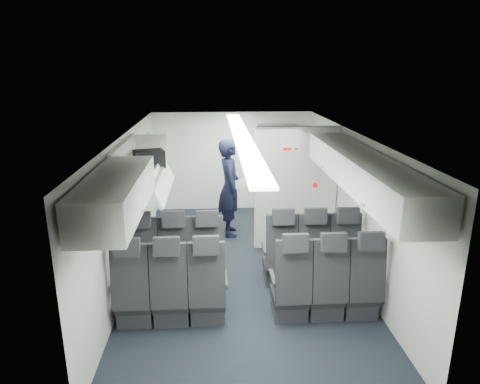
{
  "coord_description": "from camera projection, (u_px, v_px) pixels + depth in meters",
  "views": [
    {
      "loc": [
        -0.42,
        -6.16,
        3.11
      ],
      "look_at": [
        0.0,
        0.4,
        1.15
      ],
      "focal_mm": 32.0,
      "sensor_mm": 36.0,
      "label": 1
    }
  ],
  "objects": [
    {
      "name": "papers",
      "position": [
        240.0,
        183.0,
        7.88
      ],
      "size": [
        0.22,
        0.05,
        0.15
      ],
      "primitive_type": "cube",
      "rotation": [
        0.0,
        0.0,
        0.12
      ],
      "color": "white",
      "rests_on": "flight_attendant"
    },
    {
      "name": "carry_on_bag",
      "position": [
        149.0,
        159.0,
        6.26
      ],
      "size": [
        0.5,
        0.42,
        0.26
      ],
      "primitive_type": "cube",
      "rotation": [
        0.0,
        0.0,
        0.33
      ],
      "color": "black",
      "rests_on": "overhead_bin_left_front_open"
    },
    {
      "name": "galley_unit",
      "position": [
        277.0,
        169.0,
        9.19
      ],
      "size": [
        0.85,
        0.52,
        1.9
      ],
      "color": "#939399",
      "rests_on": "cabin_shell"
    },
    {
      "name": "overhead_bin_right_front",
      "position": [
        340.0,
        156.0,
        6.12
      ],
      "size": [
        0.53,
        1.7,
        0.4
      ],
      "color": "white",
      "rests_on": "cabin_shell"
    },
    {
      "name": "overhead_bin_left_front_open",
      "position": [
        140.0,
        167.0,
        5.98
      ],
      "size": [
        0.64,
        1.7,
        0.72
      ],
      "color": "#9E9E93",
      "rests_on": "cabin_shell"
    },
    {
      "name": "overhead_bin_left_rear",
      "position": [
        116.0,
        195.0,
        4.27
      ],
      "size": [
        0.53,
        1.8,
        0.4
      ],
      "color": "white",
      "rests_on": "cabin_shell"
    },
    {
      "name": "seat_row_front",
      "position": [
        244.0,
        260.0,
        6.17
      ],
      "size": [
        3.33,
        0.56,
        1.24
      ],
      "color": "black",
      "rests_on": "cabin_shell"
    },
    {
      "name": "boarding_door",
      "position": [
        148.0,
        186.0,
        7.91
      ],
      "size": [
        0.12,
        1.27,
        1.86
      ],
      "color": "silver",
      "rests_on": "cabin_shell"
    },
    {
      "name": "seat_row_mid",
      "position": [
        249.0,
        291.0,
        5.31
      ],
      "size": [
        3.33,
        0.56,
        1.24
      ],
      "color": "black",
      "rests_on": "cabin_shell"
    },
    {
      "name": "bulkhead_partition",
      "position": [
        296.0,
        188.0,
        7.32
      ],
      "size": [
        1.4,
        0.15,
        2.13
      ],
      "color": "silver",
      "rests_on": "cabin_shell"
    },
    {
      "name": "flight_attendant",
      "position": [
        230.0,
        188.0,
        7.94
      ],
      "size": [
        0.47,
        0.69,
        1.83
      ],
      "primitive_type": "imported",
      "rotation": [
        0.0,
        0.0,
        1.62
      ],
      "color": "black",
      "rests_on": "ground"
    },
    {
      "name": "overhead_bin_right_rear",
      "position": [
        389.0,
        190.0,
        4.44
      ],
      "size": [
        0.53,
        1.8,
        0.4
      ],
      "color": "white",
      "rests_on": "cabin_shell"
    },
    {
      "name": "cabin_shell",
      "position": [
        242.0,
        201.0,
        6.48
      ],
      "size": [
        3.41,
        6.01,
        2.16
      ],
      "color": "black",
      "rests_on": "ground"
    }
  ]
}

